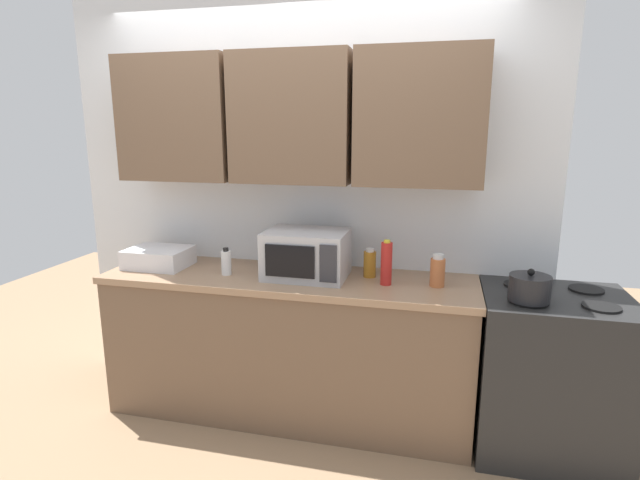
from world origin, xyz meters
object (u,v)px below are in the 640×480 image
object	(u,v)px
microwave	(307,254)
bottle_amber_vinegar	(370,264)
kettle	(530,288)
bottle_red_sauce	(386,263)
bottle_white_jar	(226,262)
stove_range	(550,374)
bottle_spice_jar	(438,271)
dish_rack	(159,257)

from	to	relation	value
microwave	bottle_amber_vinegar	bearing A→B (deg)	13.70
kettle	bottle_red_sauce	size ratio (longest dim) A/B	0.79
kettle	bottle_white_jar	size ratio (longest dim) A/B	1.24
stove_range	bottle_spice_jar	size ratio (longest dim) A/B	4.90
microwave	bottle_red_sauce	size ratio (longest dim) A/B	1.85
dish_rack	bottle_red_sauce	distance (m)	1.46
stove_range	bottle_spice_jar	world-z (taller)	bottle_spice_jar
dish_rack	bottle_white_jar	size ratio (longest dim) A/B	2.28
stove_range	dish_rack	world-z (taller)	dish_rack
bottle_red_sauce	kettle	bearing A→B (deg)	-9.76
bottle_red_sauce	microwave	bearing A→B (deg)	175.36
bottle_amber_vinegar	microwave	bearing A→B (deg)	-166.30
dish_rack	bottle_white_jar	distance (m)	0.50
stove_range	bottle_spice_jar	xyz separation A→B (m)	(-0.63, 0.02, 0.54)
microwave	bottle_red_sauce	bearing A→B (deg)	-4.64
bottle_spice_jar	bottle_red_sauce	bearing A→B (deg)	-172.90
microwave	bottle_white_jar	xyz separation A→B (m)	(-0.48, -0.07, -0.06)
kettle	bottle_red_sauce	bearing A→B (deg)	170.24
microwave	bottle_spice_jar	distance (m)	0.76
microwave	kettle	bearing A→B (deg)	-7.77
stove_range	bottle_red_sauce	xyz separation A→B (m)	(-0.91, -0.01, 0.57)
microwave	bottle_white_jar	world-z (taller)	microwave
microwave	bottle_spice_jar	size ratio (longest dim) A/B	2.58
kettle	bottle_amber_vinegar	xyz separation A→B (m)	(-0.85, 0.26, 0.00)
bottle_white_jar	bottle_amber_vinegar	size ratio (longest dim) A/B	0.95
stove_range	bottle_amber_vinegar	size ratio (longest dim) A/B	5.24
stove_range	microwave	distance (m)	1.51
stove_range	bottle_white_jar	size ratio (longest dim) A/B	5.48
microwave	dish_rack	world-z (taller)	microwave
microwave	dish_rack	bearing A→B (deg)	-179.62
bottle_amber_vinegar	bottle_red_sauce	size ratio (longest dim) A/B	0.67
bottle_amber_vinegar	bottle_red_sauce	distance (m)	0.18
stove_range	bottle_spice_jar	bearing A→B (deg)	177.91
bottle_amber_vinegar	dish_rack	bearing A→B (deg)	-175.93
microwave	dish_rack	xyz separation A→B (m)	(-0.98, -0.01, -0.08)
kettle	bottle_red_sauce	world-z (taller)	bottle_red_sauce
bottle_spice_jar	microwave	bearing A→B (deg)	179.73
bottle_white_jar	microwave	bearing A→B (deg)	8.46
kettle	dish_rack	world-z (taller)	kettle
bottle_spice_jar	kettle	bearing A→B (deg)	-19.55
dish_rack	kettle	bearing A→B (deg)	-4.15
bottle_white_jar	bottle_red_sauce	distance (m)	0.96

